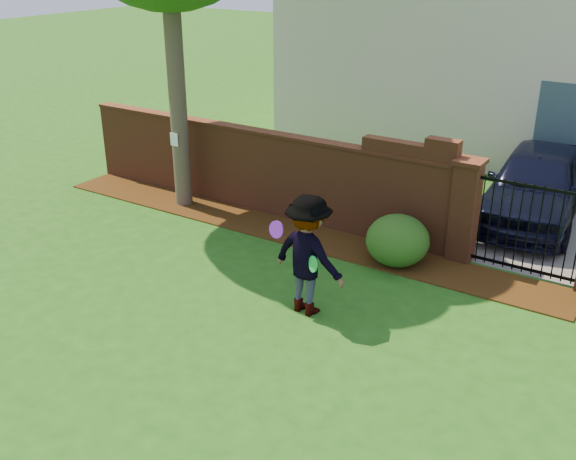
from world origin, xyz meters
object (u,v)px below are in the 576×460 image
Objects in this scene: man at (306,256)px; frisbee_green at (313,264)px; car at (534,188)px; frisbee_purple at (276,230)px.

man reaches higher than frisbee_green.
frisbee_green is at bearing -110.81° from car.
car is 2.33× the size of man.
frisbee_purple is at bearing 20.90° from man.
frisbee_green is (0.25, -0.22, 0.03)m from man.
man is at bearing 14.04° from frisbee_purple.
frisbee_green is at bearing -8.74° from frisbee_purple.
man reaches higher than car.
man is at bearing 138.19° from frisbee_green.
car reaches higher than frisbee_green.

